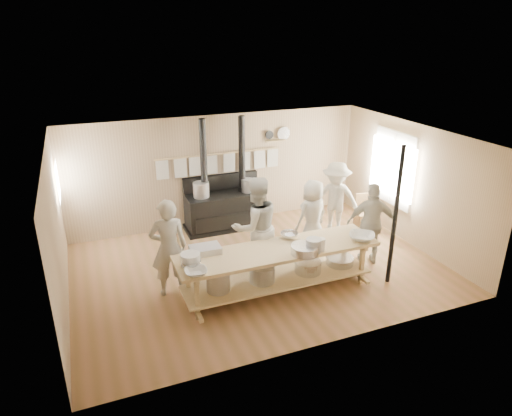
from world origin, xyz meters
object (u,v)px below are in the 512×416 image
(roasting_pan, at_px, (205,249))
(cook_by_window, at_px, (335,200))
(cook_far_left, at_px, (169,248))
(stove, at_px, (225,207))
(cook_left, at_px, (256,227))
(cook_right, at_px, (372,224))
(chair, at_px, (364,219))
(prep_table, at_px, (277,266))
(cook_center, at_px, (312,215))

(roasting_pan, bearing_deg, cook_by_window, 22.34)
(cook_far_left, bearing_deg, roasting_pan, 153.91)
(cook_by_window, distance_m, roasting_pan, 3.65)
(stove, bearing_deg, cook_left, -92.89)
(cook_far_left, relative_size, cook_by_window, 1.04)
(cook_far_left, relative_size, cook_right, 1.07)
(chair, distance_m, roasting_pan, 4.46)
(prep_table, height_order, cook_by_window, cook_by_window)
(chair, bearing_deg, prep_table, -138.07)
(cook_far_left, height_order, cook_right, cook_far_left)
(prep_table, bearing_deg, stove, 89.96)
(cook_left, height_order, cook_right, cook_left)
(prep_table, height_order, cook_right, cook_right)
(cook_far_left, bearing_deg, cook_right, 179.48)
(cook_by_window, bearing_deg, cook_center, -113.48)
(cook_far_left, distance_m, roasting_pan, 0.64)
(cook_center, bearing_deg, prep_table, 29.62)
(cook_center, relative_size, roasting_pan, 2.99)
(stove, bearing_deg, prep_table, -90.04)
(prep_table, distance_m, cook_right, 2.22)
(cook_left, distance_m, cook_center, 1.58)
(prep_table, bearing_deg, roasting_pan, 164.69)
(cook_center, bearing_deg, cook_right, 117.36)
(prep_table, relative_size, cook_left, 1.86)
(prep_table, relative_size, cook_far_left, 2.02)
(prep_table, bearing_deg, cook_right, 8.97)
(cook_center, bearing_deg, roasting_pan, 6.76)
(chair, bearing_deg, roasting_pan, -149.63)
(cook_left, height_order, roasting_pan, cook_left)
(cook_center, xyz_separation_m, cook_right, (0.81, -0.93, 0.06))
(cook_right, bearing_deg, chair, -94.17)
(cook_right, distance_m, cook_by_window, 1.38)
(roasting_pan, bearing_deg, cook_right, 0.23)
(cook_by_window, bearing_deg, prep_table, -103.75)
(prep_table, xyz_separation_m, cook_by_window, (2.17, 1.72, 0.34))
(cook_right, bearing_deg, cook_by_window, -63.38)
(cook_by_window, relative_size, chair, 2.04)
(cook_far_left, height_order, cook_by_window, cook_far_left)
(chair, bearing_deg, cook_left, -150.66)
(cook_right, bearing_deg, prep_table, 35.59)
(cook_left, height_order, cook_center, cook_left)
(stove, bearing_deg, cook_right, -50.92)
(cook_by_window, bearing_deg, stove, -172.95)
(prep_table, xyz_separation_m, cook_far_left, (-1.76, 0.65, 0.37))
(cook_center, distance_m, cook_right, 1.24)
(chair, bearing_deg, cook_by_window, -168.43)
(stove, xyz_separation_m, cook_right, (2.17, -2.67, 0.31))
(cook_center, height_order, cook_right, cook_right)
(cook_left, bearing_deg, cook_center, -165.17)
(cook_far_left, height_order, roasting_pan, cook_far_left)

